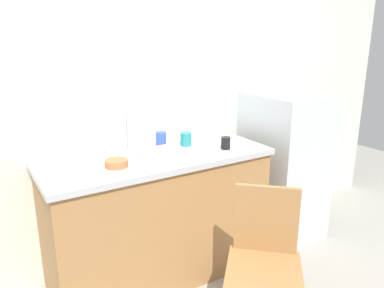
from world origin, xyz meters
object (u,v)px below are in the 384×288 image
(refrigerator, at_px, (283,166))
(cup_black, at_px, (226,143))
(cup_blue, at_px, (161,139))
(dish_tray, at_px, (158,154))
(chair, at_px, (264,261))
(terracotta_bowl, at_px, (116,163))
(cup_teal, at_px, (186,139))

(refrigerator, bearing_deg, cup_black, -170.33)
(cup_black, distance_m, cup_blue, 0.47)
(cup_blue, bearing_deg, dish_tray, -122.18)
(chair, distance_m, terracotta_bowl, 1.04)
(chair, bearing_deg, cup_black, 113.19)
(terracotta_bowl, xyz_separation_m, cup_blue, (0.44, 0.25, 0.03))
(terracotta_bowl, relative_size, cup_black, 1.65)
(dish_tray, bearing_deg, cup_blue, 57.82)
(cup_teal, bearing_deg, dish_tray, -153.87)
(cup_black, xyz_separation_m, cup_blue, (-0.36, 0.30, 0.01))
(refrigerator, distance_m, chair, 1.29)
(refrigerator, height_order, dish_tray, refrigerator)
(dish_tray, bearing_deg, refrigerator, 2.36)
(cup_teal, distance_m, cup_blue, 0.18)
(terracotta_bowl, bearing_deg, cup_teal, 15.95)
(dish_tray, xyz_separation_m, terracotta_bowl, (-0.29, -0.02, -0.00))
(refrigerator, relative_size, dish_tray, 4.42)
(cup_black, bearing_deg, cup_teal, 131.36)
(refrigerator, relative_size, chair, 1.39)
(chair, height_order, cup_black, cup_black)
(chair, height_order, terracotta_bowl, terracotta_bowl)
(cup_teal, bearing_deg, cup_blue, 154.21)
(terracotta_bowl, height_order, cup_black, cup_black)
(refrigerator, relative_size, cup_blue, 11.68)
(refrigerator, height_order, terracotta_bowl, refrigerator)
(chair, distance_m, cup_black, 0.89)
(refrigerator, xyz_separation_m, cup_teal, (-0.91, 0.10, 0.35))
(chair, xyz_separation_m, terracotta_bowl, (-0.54, 0.77, 0.44))
(terracotta_bowl, relative_size, cup_teal, 1.47)
(terracotta_bowl, bearing_deg, cup_blue, 29.79)
(refrigerator, xyz_separation_m, cup_black, (-0.71, -0.12, 0.34))
(dish_tray, height_order, cup_teal, cup_teal)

